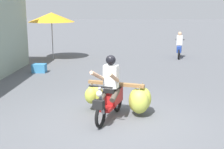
% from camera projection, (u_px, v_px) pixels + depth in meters
% --- Properties ---
extents(ground_plane, '(120.00, 120.00, 0.00)m').
position_uv_depth(ground_plane, '(115.00, 122.00, 7.48)').
color(ground_plane, '#56595E').
extents(motorbike_main_loaded, '(1.81, 1.78, 1.58)m').
position_uv_depth(motorbike_main_loaded, '(121.00, 96.00, 7.84)').
color(motorbike_main_loaded, black).
rests_on(motorbike_main_loaded, ground).
extents(motorbike_distant_ahead_left, '(0.56, 1.61, 1.40)m').
position_uv_depth(motorbike_distant_ahead_left, '(179.00, 47.00, 16.55)').
color(motorbike_distant_ahead_left, black).
rests_on(motorbike_distant_ahead_left, ground).
extents(market_umbrella_near_shop, '(2.37, 2.37, 2.40)m').
position_uv_depth(market_umbrella_near_shop, '(52.00, 17.00, 15.84)').
color(market_umbrella_near_shop, '#99999E').
rests_on(market_umbrella_near_shop, ground).
extents(produce_crate, '(0.56, 0.40, 0.36)m').
position_uv_depth(produce_crate, '(39.00, 68.00, 12.99)').
color(produce_crate, teal).
rests_on(produce_crate, ground).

